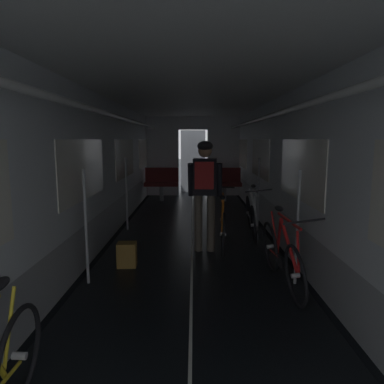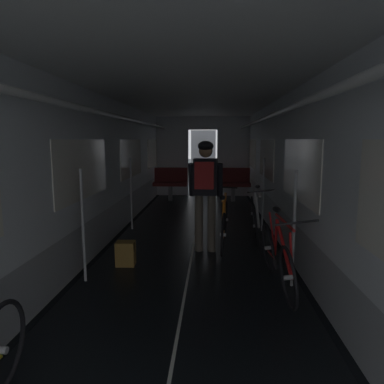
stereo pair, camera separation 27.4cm
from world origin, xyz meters
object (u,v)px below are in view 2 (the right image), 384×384
Objects in this scene: backpack_on_floor at (126,253)px; person_cyclist_aisle at (205,184)px; bicycle_red at (278,257)px; bicycle_orange_in_aisle at (224,224)px; bench_seat_far_right at (233,181)px; bicycle_white at (255,216)px; bench_seat_far_left at (170,181)px.

person_cyclist_aisle is at bearing 32.35° from backpack_on_floor.
bicycle_orange_in_aisle is (-0.57, 1.61, 0.00)m from bicycle_red.
bench_seat_far_right is 3.83m from bicycle_white.
bicycle_orange_in_aisle is at bearing 40.84° from person_cyclist_aisle.
bench_seat_far_left is 5.41m from backpack_on_floor.
person_cyclist_aisle reaches higher than bench_seat_far_right.
bicycle_white is at bearing 38.59° from backpack_on_floor.
bicycle_white is 0.98× the size of person_cyclist_aisle.
bench_seat_far_right is 5.70m from backpack_on_floor.
bicycle_white is at bearing 45.11° from person_cyclist_aisle.
bicycle_orange_in_aisle is 4.97× the size of backpack_on_floor.
bicycle_orange_in_aisle is (-0.39, -4.43, -0.18)m from bench_seat_far_right.
bicycle_red and bicycle_white have the same top height.
bench_seat_far_right is at bearing 81.52° from person_cyclist_aisle.
backpack_on_floor is at bearing -108.42° from bench_seat_far_right.
bicycle_white is 0.84m from bicycle_orange_in_aisle.
bicycle_orange_in_aisle is at bearing -132.82° from bicycle_white.
bench_seat_far_left and bench_seat_far_right have the same top height.
bench_seat_far_left reaches higher than bicycle_white.
person_cyclist_aisle is (1.10, -4.70, 0.50)m from bench_seat_far_left.
bench_seat_far_right is at bearing 84.94° from bicycle_orange_in_aisle.
backpack_on_floor is at bearing -89.97° from bench_seat_far_left.
bench_seat_far_right is 4.46m from bicycle_orange_in_aisle.
bicycle_red is at bearing -70.31° from bicycle_orange_in_aisle.
bench_seat_far_left is at bearing 180.00° from bench_seat_far_right.
person_cyclist_aisle is 1.58m from backpack_on_floor.
bicycle_red is 1.70m from bicycle_orange_in_aisle.
bicycle_red is at bearing -88.28° from bench_seat_far_right.
person_cyclist_aisle is 0.80m from bicycle_orange_in_aisle.
bench_seat_far_left is 0.58× the size of bicycle_white.
bench_seat_far_left is 0.57× the size of person_cyclist_aisle.
bicycle_orange_in_aisle is at bearing -72.39° from bench_seat_far_left.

